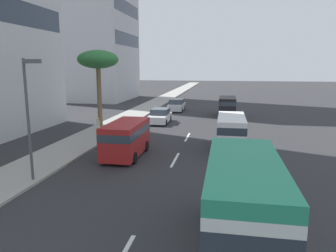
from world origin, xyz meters
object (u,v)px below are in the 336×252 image
at_px(car_third, 160,116).
at_px(palm_tree, 98,61).
at_px(pedestrian_mid_block, 98,127).
at_px(van_fifth, 231,130).
at_px(minibus_lead, 243,201).
at_px(car_fourth, 177,105).
at_px(van_second, 126,137).
at_px(street_lamp, 29,106).
at_px(van_sixth, 227,105).

relative_size(car_third, palm_tree, 0.60).
relative_size(car_third, pedestrian_mid_block, 2.60).
relative_size(van_fifth, pedestrian_mid_block, 3.29).
distance_m(minibus_lead, car_fourth, 32.92).
height_order(van_second, car_fourth, van_second).
distance_m(van_fifth, pedestrian_mid_block, 10.68).
xyz_separation_m(van_second, palm_tree, (7.38, 4.79, 5.04)).
distance_m(palm_tree, street_lamp, 13.22).
distance_m(van_fifth, palm_tree, 13.30).
bearing_deg(van_fifth, street_lamp, 131.57).
bearing_deg(van_fifth, car_fourth, 20.04).
height_order(palm_tree, street_lamp, palm_tree).
xyz_separation_m(car_fourth, pedestrian_mid_block, (-17.92, 3.75, 0.30)).
distance_m(minibus_lead, pedestrian_mid_block, 17.88).
height_order(car_fourth, street_lamp, street_lamp).
bearing_deg(van_second, van_sixth, 160.99).
distance_m(van_sixth, street_lamp, 26.82).
bearing_deg(van_sixth, street_lamp, 158.37).
relative_size(palm_tree, street_lamp, 1.17).
bearing_deg(car_third, van_second, 1.50).
height_order(van_fifth, pedestrian_mid_block, van_fifth).
distance_m(car_third, street_lamp, 18.81).
bearing_deg(car_third, car_fourth, 178.10).
bearing_deg(van_second, street_lamp, -30.02).
bearing_deg(minibus_lead, car_third, 18.06).
bearing_deg(van_fifth, car_third, 37.48).
xyz_separation_m(car_fourth, palm_tree, (-14.89, 4.77, 5.60)).
xyz_separation_m(van_second, van_fifth, (3.40, -6.87, 0.03)).
height_order(car_third, pedestrian_mid_block, pedestrian_mid_block).
bearing_deg(palm_tree, car_fourth, -17.78).
bearing_deg(van_second, van_fifth, 116.33).
bearing_deg(minibus_lead, van_second, 35.54).
height_order(car_third, palm_tree, palm_tree).
height_order(van_second, van_fifth, van_fifth).
bearing_deg(van_second, pedestrian_mid_block, -139.08).
bearing_deg(car_third, van_fifth, 37.48).
height_order(van_fifth, street_lamp, street_lamp).
xyz_separation_m(minibus_lead, car_fourth, (32.14, 7.07, -0.89)).
bearing_deg(pedestrian_mid_block, van_second, 38.50).
distance_m(car_third, palm_tree, 8.99).
xyz_separation_m(van_fifth, pedestrian_mid_block, (0.95, 10.64, -0.30)).
bearing_deg(pedestrian_mid_block, street_lamp, 0.96).
xyz_separation_m(minibus_lead, van_fifth, (13.27, 0.18, -0.30)).
bearing_deg(car_third, pedestrian_mid_block, -22.16).
bearing_deg(pedestrian_mid_block, car_fourth, 165.76).
height_order(van_second, pedestrian_mid_block, van_second).
bearing_deg(van_sixth, palm_tree, 136.13).
height_order(car_fourth, van_fifth, van_fifth).
xyz_separation_m(car_third, van_fifth, (-9.39, -7.20, 0.62)).
relative_size(van_second, car_fourth, 1.16).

